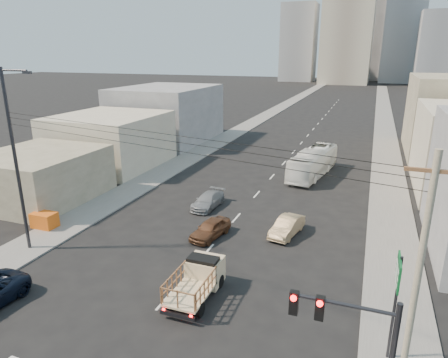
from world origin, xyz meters
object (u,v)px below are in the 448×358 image
Objects in this scene: flatbed_pickup at (197,278)px; utility_pole at (416,287)px; crate_stack at (44,220)px; streetlamp_left at (16,158)px; sedan_grey at (208,201)px; sedan_tan at (287,226)px; sedan_brown at (210,229)px; city_bus at (313,162)px; traffic_signal at (356,350)px; green_sign at (397,284)px.

utility_pole is (10.02, -3.97, 4.09)m from flatbed_pickup.
crate_stack is (-14.48, 4.03, -0.40)m from flatbed_pickup.
utility_pole is 0.83× the size of streetlamp_left.
crate_stack is at bearing -136.36° from sedan_grey.
utility_pole is (7.02, -13.34, 4.53)m from sedan_tan.
city_bus is at bearing 86.94° from sedan_brown.
utility_pole is (7.49, -29.03, 3.73)m from city_bus.
traffic_signal is (12.83, -18.87, 3.47)m from sedan_grey.
utility_pole is (12.13, -11.02, 4.53)m from sedan_brown.
crate_stack is at bearing -119.76° from city_bus.
flatbed_pickup reaches higher than crate_stack.
flatbed_pickup reaches higher than sedan_tan.
green_sign is at bearing -8.65° from flatbed_pickup.
city_bus is 14.53m from sedan_grey.
city_bus is at bearing 100.36° from traffic_signal.
traffic_signal reaches higher than flatbed_pickup.
city_bus is at bearing 57.35° from streetlamp_left.
traffic_signal is at bearing -38.02° from flatbed_pickup.
green_sign reaches higher than sedan_grey.
crate_stack is at bearing -152.28° from sedan_tan.
flatbed_pickup is 9.84m from sedan_tan.
city_bus reaches higher than sedan_grey.
streetlamp_left is at bearing -139.39° from sedan_brown.
sedan_grey is at bearing 110.13° from flatbed_pickup.
flatbed_pickup is 13.20m from sedan_grey.
flatbed_pickup is 7.37m from sedan_brown.
sedan_brown is 14.88m from green_sign.
sedan_tan is 13.10m from green_sign.
flatbed_pickup is at bearing 171.35° from green_sign.
sedan_tan is 2.20× the size of crate_stack.
streetlamp_left reaches higher than sedan_brown.
flatbed_pickup is 0.88× the size of green_sign.
sedan_tan is at bearing 72.25° from flatbed_pickup.
city_bus is 27.58m from green_sign.
city_bus is 32.17m from traffic_signal.
utility_pole is at bearing -66.33° from city_bus.
sedan_grey is 2.35× the size of crate_stack.
green_sign is at bearing 97.67° from utility_pole.
sedan_brown reaches higher than crate_stack.
utility_pole is at bearing -44.75° from sedan_grey.
traffic_signal reaches higher than crate_stack.
green_sign is 2.78× the size of crate_stack.
city_bus is 2.74× the size of sedan_brown.
flatbed_pickup is 25.19m from city_bus.
sedan_tan is at bearing 16.98° from crate_stack.
utility_pole reaches higher than green_sign.
traffic_signal is at bearing -19.53° from streetlamp_left.
flatbed_pickup is 2.45× the size of crate_stack.
utility_pole is (0.34, -2.50, 1.44)m from green_sign.
sedan_brown is 2.12× the size of crate_stack.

